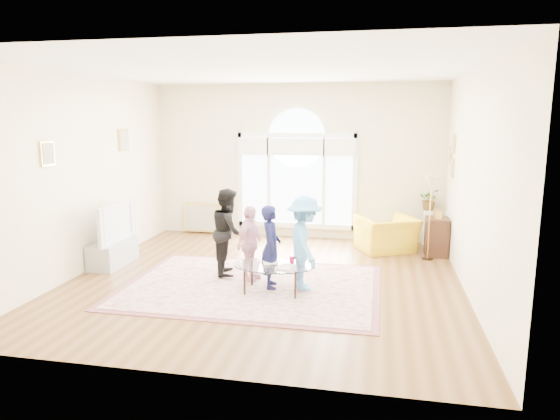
% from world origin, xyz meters
% --- Properties ---
extents(ground, '(6.00, 6.00, 0.00)m').
position_xyz_m(ground, '(0.00, 0.00, 0.00)').
color(ground, '#583818').
rests_on(ground, ground).
extents(room_shell, '(6.00, 6.00, 6.00)m').
position_xyz_m(room_shell, '(0.01, 2.83, 1.57)').
color(room_shell, beige).
rests_on(room_shell, ground).
extents(area_rug, '(3.60, 2.60, 0.02)m').
position_xyz_m(area_rug, '(-0.12, -0.33, 0.01)').
color(area_rug, beige).
rests_on(area_rug, ground).
extents(rug_border, '(3.80, 2.80, 0.01)m').
position_xyz_m(rug_border, '(-0.12, -0.33, 0.01)').
color(rug_border, brown).
rests_on(rug_border, ground).
extents(tv_console, '(0.45, 1.00, 0.42)m').
position_xyz_m(tv_console, '(-2.75, 0.30, 0.21)').
color(tv_console, '#9A9EA3').
rests_on(tv_console, ground).
extents(television, '(0.18, 1.16, 0.67)m').
position_xyz_m(television, '(-2.74, 0.30, 0.75)').
color(television, black).
rests_on(television, tv_console).
extents(coffee_table, '(1.15, 0.74, 0.54)m').
position_xyz_m(coffee_table, '(0.25, -0.53, 0.40)').
color(coffee_table, silver).
rests_on(coffee_table, ground).
extents(armchair, '(1.31, 1.26, 0.66)m').
position_xyz_m(armchair, '(1.88, 2.15, 0.33)').
color(armchair, gold).
rests_on(armchair, ground).
extents(side_cabinet, '(0.40, 0.50, 0.70)m').
position_xyz_m(side_cabinet, '(2.78, 2.04, 0.35)').
color(side_cabinet, black).
rests_on(side_cabinet, ground).
extents(floor_lamp, '(0.27, 0.27, 1.51)m').
position_xyz_m(floor_lamp, '(2.61, 1.74, 1.28)').
color(floor_lamp, black).
rests_on(floor_lamp, ground).
extents(plant_pedestal, '(0.20, 0.20, 0.70)m').
position_xyz_m(plant_pedestal, '(2.70, 2.85, 0.35)').
color(plant_pedestal, white).
rests_on(plant_pedestal, ground).
extents(potted_plant, '(0.42, 0.38, 0.43)m').
position_xyz_m(potted_plant, '(2.70, 2.85, 0.92)').
color(potted_plant, '#33722D').
rests_on(potted_plant, plant_pedestal).
extents(leaning_picture, '(0.80, 0.14, 0.62)m').
position_xyz_m(leaning_picture, '(-2.09, 2.90, 0.00)').
color(leaning_picture, tan).
rests_on(leaning_picture, ground).
extents(child_navy, '(0.39, 0.51, 1.23)m').
position_xyz_m(child_navy, '(0.18, -0.33, 0.64)').
color(child_navy, '#12143B').
rests_on(child_navy, area_rug).
extents(child_black, '(0.68, 0.79, 1.39)m').
position_xyz_m(child_black, '(-0.63, 0.18, 0.71)').
color(child_black, black).
rests_on(child_black, area_rug).
extents(child_pink, '(0.43, 0.73, 1.17)m').
position_xyz_m(child_pink, '(-0.21, -0.07, 0.60)').
color(child_pink, '#E7A5BA').
rests_on(child_pink, area_rug).
extents(child_blue, '(0.80, 1.02, 1.39)m').
position_xyz_m(child_blue, '(0.68, -0.32, 0.71)').
color(child_blue, '#59A6EE').
rests_on(child_blue, area_rug).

